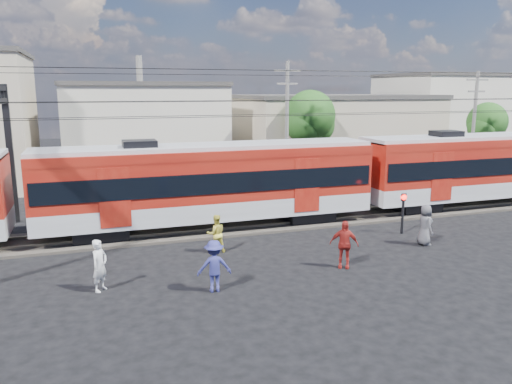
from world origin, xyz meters
The scene contains 20 objects.
ground centered at (0.00, 0.00, 0.00)m, with size 120.00×120.00×0.00m, color black.
track_bed centered at (0.00, 8.00, 0.06)m, with size 70.00×3.40×0.12m, color #2D2823.
rail_near centered at (0.00, 7.25, 0.18)m, with size 70.00×0.12×0.12m, color #59544C.
rail_far centered at (0.00, 8.75, 0.18)m, with size 70.00×0.12×0.12m, color #59544C.
commuter_train centered at (-0.61, 8.00, 2.40)m, with size 50.30×3.08×4.17m.
catenary centered at (-8.65, 8.00, 5.14)m, with size 70.00×9.30×7.52m.
building_midwest centered at (-2.00, 27.00, 3.66)m, with size 12.24×12.24×7.30m.
building_mideast centered at (14.00, 24.00, 3.16)m, with size 16.32×10.20×6.30m.
building_east centered at (28.00, 28.00, 4.16)m, with size 10.20×10.20×8.30m.
utility_pole_mid centered at (6.00, 15.00, 4.53)m, with size 1.80×0.24×8.50m.
utility_pole_east centered at (20.00, 14.00, 4.28)m, with size 1.80×0.24×8.00m.
tree_near centered at (9.19, 18.09, 4.66)m, with size 3.82×3.64×6.72m.
tree_far centered at (24.19, 17.09, 3.99)m, with size 3.36×3.12×5.76m.
pedestrian_a centered at (-6.12, 1.75, 0.90)m, with size 0.66×0.43×1.80m, color silver.
pedestrian_b centered at (-1.39, 4.48, 0.81)m, with size 0.79×0.61×1.62m, color gold.
pedestrian_c centered at (-2.46, 0.47, 0.90)m, with size 1.16×0.67×1.79m, color navy.
pedestrian_d centered at (2.81, 1.14, 0.93)m, with size 1.09×0.45×1.86m, color maroon.
pedestrian_e centered at (7.56, 2.56, 0.90)m, with size 0.88×0.58×1.81m, color #47474B.
car_silver centered at (22.74, 13.10, 0.76)m, with size 1.79×4.44×1.51m, color silver.
crossing_signal centered at (7.67, 4.39, 1.35)m, with size 0.28×0.28×1.95m.
Camera 1 is at (-6.18, -15.09, 6.72)m, focal length 35.00 mm.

